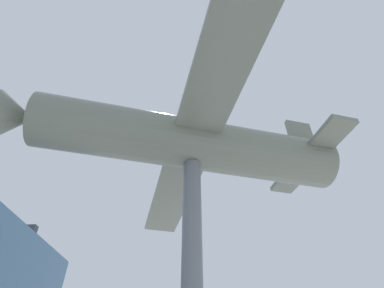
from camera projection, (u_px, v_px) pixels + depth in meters
suspended_airplane at (186, 143)px, 10.77m from camera, size 14.63×12.18×3.05m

